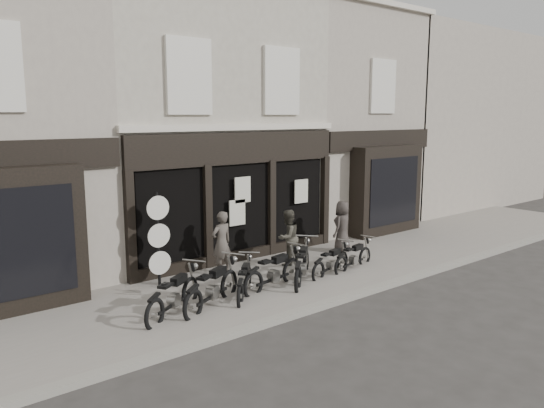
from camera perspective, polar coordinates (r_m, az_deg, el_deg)
ground_plane at (r=13.79m, az=3.84°, el=-9.03°), size 90.00×90.00×0.00m
pavement at (r=14.41m, az=1.38°, el=-7.94°), size 30.00×4.20×0.12m
kerb at (r=12.94m, az=7.68°, el=-10.07°), size 30.00×0.25×0.13m
central_building at (r=17.89m, az=-9.25°, el=8.43°), size 7.30×6.22×8.34m
neighbour_right at (r=21.73m, az=5.65°, el=8.57°), size 5.60×6.73×8.34m
filler_right at (r=28.13m, az=17.51°, el=8.51°), size 11.00×6.00×8.20m
motorcycle_0 at (r=11.95m, az=-10.50°, el=-10.01°), size 1.99×1.39×1.06m
motorcycle_1 at (r=12.28m, az=-6.40°, el=-9.29°), size 2.13×1.29×1.10m
motorcycle_2 at (r=12.92m, az=-2.97°, el=-8.56°), size 1.55×1.58×0.95m
motorcycle_3 at (r=13.45m, az=0.20°, el=-7.62°), size 2.19×0.76×1.06m
motorcycle_4 at (r=14.00m, az=3.27°, el=-6.87°), size 1.91×1.69×1.10m
motorcycle_5 at (r=14.65m, az=6.37°, el=-6.49°), size 1.85×0.74×0.90m
motorcycle_6 at (r=15.25m, az=8.77°, el=-5.90°), size 1.86×0.63×0.90m
man_left at (r=14.43m, az=-5.45°, el=-4.16°), size 0.67×0.47×1.72m
man_centre at (r=15.26m, az=1.70°, el=-3.60°), size 0.89×0.75×1.60m
man_right at (r=16.85m, az=7.56°, el=-2.40°), size 0.91×0.73×1.61m
advert_sign_post at (r=13.64m, az=-12.10°, el=-4.12°), size 0.61×0.39×2.50m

